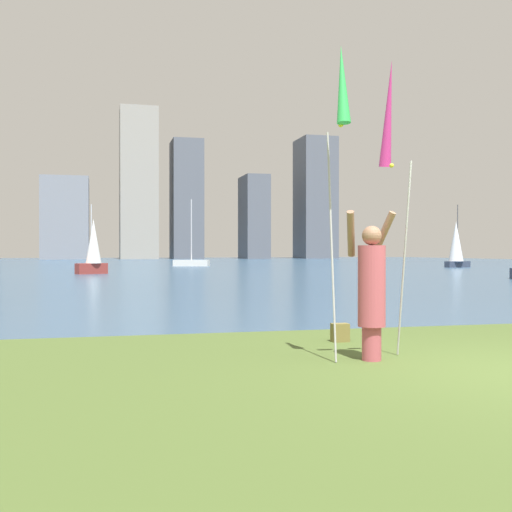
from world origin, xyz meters
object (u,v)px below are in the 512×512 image
(kite_flag_right, at_px, (389,119))
(sailboat_1, at_px, (191,262))
(person, at_px, (371,287))
(sailboat_4, at_px, (456,244))
(bag, at_px, (340,333))
(sailboat_3, at_px, (93,248))
(kite_flag_left, at_px, (342,95))

(kite_flag_right, xyz_separation_m, sailboat_1, (4.15, 47.47, -2.65))
(person, xyz_separation_m, sailboat_1, (4.62, 47.99, -0.53))
(sailboat_4, bearing_deg, sailboat_1, 154.59)
(bag, relative_size, sailboat_3, 0.07)
(sailboat_1, relative_size, sailboat_4, 1.15)
(sailboat_3, bearing_deg, sailboat_4, 15.84)
(kite_flag_right, distance_m, sailboat_3, 30.25)
(sailboat_4, bearing_deg, person, -122.66)
(kite_flag_left, xyz_separation_m, bag, (0.68, 1.78, -2.97))
(bag, bearing_deg, kite_flag_left, -111.00)
(kite_flag_right, xyz_separation_m, bag, (-0.26, 1.03, -2.88))
(kite_flag_left, relative_size, sailboat_3, 0.92)
(bag, relative_size, sailboat_4, 0.05)
(person, distance_m, sailboat_4, 45.70)
(sailboat_1, height_order, sailboat_4, sailboat_1)
(kite_flag_left, height_order, sailboat_3, sailboat_3)
(bag, height_order, sailboat_1, sailboat_1)
(kite_flag_left, bearing_deg, kite_flag_right, 38.20)
(kite_flag_right, bearing_deg, sailboat_4, 57.49)
(kite_flag_left, xyz_separation_m, kite_flag_right, (0.95, 0.75, -0.08))
(sailboat_1, bearing_deg, kite_flag_right, -94.99)
(sailboat_3, bearing_deg, kite_flag_right, -82.38)
(sailboat_3, height_order, sailboat_4, sailboat_4)
(sailboat_1, xyz_separation_m, sailboat_4, (20.04, -9.52, 1.51))
(person, relative_size, kite_flag_right, 0.48)
(sailboat_3, bearing_deg, person, -83.38)
(person, relative_size, kite_flag_left, 0.49)
(bag, bearing_deg, sailboat_3, 97.37)
(person, height_order, sailboat_1, sailboat_1)
(kite_flag_left, xyz_separation_m, sailboat_4, (25.14, 38.70, -1.23))
(kite_flag_left, bearing_deg, sailboat_1, 83.97)
(person, xyz_separation_m, sailboat_3, (-3.53, 30.46, 0.61))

